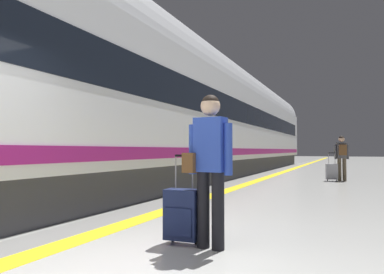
{
  "coord_description": "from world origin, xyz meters",
  "views": [
    {
      "loc": [
        2.12,
        -2.22,
        1.06
      ],
      "look_at": [
        -1.12,
        4.94,
        1.35
      ],
      "focal_mm": 32.66,
      "sensor_mm": 36.0,
      "label": 1
    }
  ],
  "objects": [
    {
      "name": "suitcase_near",
      "position": [
        1.54,
        10.68,
        0.32
      ],
      "size": [
        0.41,
        0.3,
        0.98
      ],
      "color": "#9E9EA3",
      "rests_on": "ground"
    },
    {
      "name": "passenger_near",
      "position": [
        1.86,
        10.94,
        0.92
      ],
      "size": [
        0.47,
        0.36,
        1.55
      ],
      "color": "brown",
      "rests_on": "ground"
    },
    {
      "name": "rolling_suitcase_foreground",
      "position": [
        0.39,
        1.33,
        0.34
      ],
      "size": [
        0.39,
        0.25,
        1.01
      ],
      "color": "#19234C",
      "rests_on": "ground"
    },
    {
      "name": "high_speed_train",
      "position": [
        -3.04,
        8.31,
        2.51
      ],
      "size": [
        2.94,
        36.19,
        4.97
      ],
      "color": "#38383D",
      "rests_on": "ground"
    },
    {
      "name": "traveller_foreground",
      "position": [
        0.72,
        1.31,
        0.96
      ],
      "size": [
        0.54,
        0.29,
        1.67
      ],
      "color": "black",
      "rests_on": "ground"
    },
    {
      "name": "safety_line_strip",
      "position": [
        -0.82,
        10.0,
        0.0
      ],
      "size": [
        0.36,
        80.0,
        0.01
      ],
      "primitive_type": "cube",
      "color": "yellow",
      "rests_on": "ground"
    },
    {
      "name": "tactile_edge_band",
      "position": [
        -1.2,
        10.0,
        0.0
      ],
      "size": [
        0.73,
        80.0,
        0.01
      ],
      "primitive_type": "cube",
      "color": "slate",
      "rests_on": "ground"
    }
  ]
}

